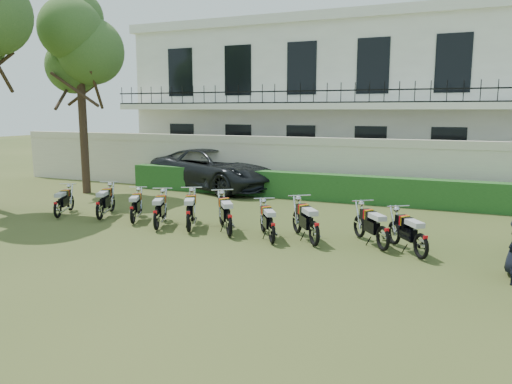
# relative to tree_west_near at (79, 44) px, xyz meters

# --- Properties ---
(ground) EXTENTS (100.00, 100.00, 0.00)m
(ground) POSITION_rel_tree_west_near_xyz_m (8.96, -5.00, -5.89)
(ground) COLOR #37471C
(ground) RESTS_ON ground
(perimeter_wall) EXTENTS (30.00, 0.35, 2.30)m
(perimeter_wall) POSITION_rel_tree_west_near_xyz_m (8.96, 3.00, -4.72)
(perimeter_wall) COLOR beige
(perimeter_wall) RESTS_ON ground
(hedge) EXTENTS (18.00, 0.60, 1.00)m
(hedge) POSITION_rel_tree_west_near_xyz_m (9.96, 2.20, -5.39)
(hedge) COLOR #1C4619
(hedge) RESTS_ON ground
(building) EXTENTS (20.40, 9.60, 7.40)m
(building) POSITION_rel_tree_west_near_xyz_m (8.96, 8.96, -2.18)
(building) COLOR white
(building) RESTS_ON ground
(tree_west_near) EXTENTS (3.40, 3.20, 7.90)m
(tree_west_near) POSITION_rel_tree_west_near_xyz_m (0.00, 0.00, 0.00)
(tree_west_near) COLOR #473323
(tree_west_near) RESTS_ON ground
(motorcycle_0) EXTENTS (0.84, 1.60, 0.94)m
(motorcycle_0) POSITION_rel_tree_west_near_xyz_m (2.60, -4.21, -5.46)
(motorcycle_0) COLOR black
(motorcycle_0) RESTS_ON ground
(motorcycle_1) EXTENTS (0.90, 1.76, 1.03)m
(motorcycle_1) POSITION_rel_tree_west_near_xyz_m (4.00, -3.92, -5.41)
(motorcycle_1) COLOR black
(motorcycle_1) RESTS_ON ground
(motorcycle_2) EXTENTS (0.89, 1.60, 0.95)m
(motorcycle_2) POSITION_rel_tree_west_near_xyz_m (5.25, -3.94, -5.45)
(motorcycle_2) COLOR black
(motorcycle_2) RESTS_ON ground
(motorcycle_3) EXTENTS (0.91, 1.75, 1.03)m
(motorcycle_3) POSITION_rel_tree_west_near_xyz_m (6.34, -4.32, -5.42)
(motorcycle_3) COLOR black
(motorcycle_3) RESTS_ON ground
(motorcycle_4) EXTENTS (1.00, 1.82, 1.08)m
(motorcycle_4) POSITION_rel_tree_west_near_xyz_m (7.30, -4.18, -5.39)
(motorcycle_4) COLOR black
(motorcycle_4) RESTS_ON ground
(motorcycle_5) EXTENTS (1.23, 1.68, 1.09)m
(motorcycle_5) POSITION_rel_tree_west_near_xyz_m (8.52, -4.15, -5.39)
(motorcycle_5) COLOR black
(motorcycle_5) RESTS_ON ground
(motorcycle_6) EXTENTS (1.05, 1.57, 0.98)m
(motorcycle_6) POSITION_rel_tree_west_near_xyz_m (9.83, -4.36, -5.44)
(motorcycle_6) COLOR black
(motorcycle_6) RESTS_ON ground
(motorcycle_7) EXTENTS (1.26, 1.66, 1.09)m
(motorcycle_7) POSITION_rel_tree_west_near_xyz_m (10.87, -4.17, -5.39)
(motorcycle_7) COLOR black
(motorcycle_7) RESTS_ON ground
(motorcycle_8) EXTENTS (1.21, 1.57, 1.03)m
(motorcycle_8) POSITION_rel_tree_west_near_xyz_m (12.50, -3.91, -5.41)
(motorcycle_8) COLOR black
(motorcycle_8) RESTS_ON ground
(motorcycle_9) EXTENTS (1.15, 1.58, 1.02)m
(motorcycle_9) POSITION_rel_tree_west_near_xyz_m (13.40, -4.26, -5.42)
(motorcycle_9) COLOR black
(motorcycle_9) RESTS_ON ground
(suv) EXTENTS (6.84, 4.76, 1.73)m
(suv) POSITION_rel_tree_west_near_xyz_m (4.34, 2.99, -5.02)
(suv) COLOR black
(suv) RESTS_ON ground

